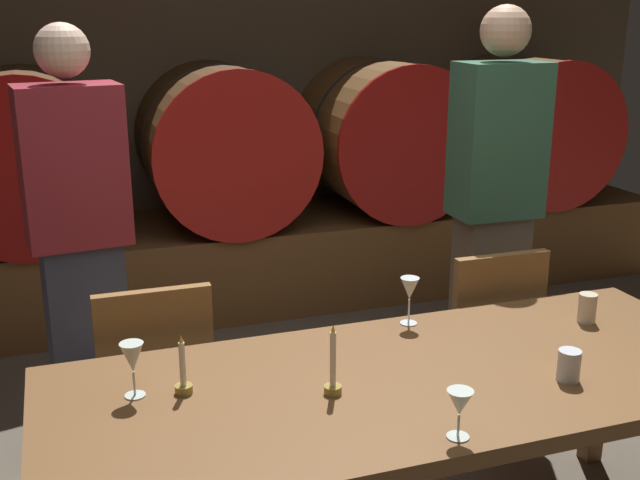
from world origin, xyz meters
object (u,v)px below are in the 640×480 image
at_px(wine_barrel_center, 222,145).
at_px(cup_left, 569,365).
at_px(wine_barrel_left, 25,156).
at_px(wine_glass_left, 132,359).
at_px(dining_table, 409,396).
at_px(guest_right, 494,207).
at_px(candle_right, 333,375).
at_px(wine_glass_center, 460,404).
at_px(wine_barrel_right, 383,135).
at_px(chair_left, 155,381).
at_px(wine_barrel_far_right, 523,128).
at_px(wine_glass_right, 410,290).
at_px(chair_right, 483,337).
at_px(cup_right, 587,308).
at_px(guest_left, 80,247).
at_px(candle_left, 183,378).

xyz_separation_m(wine_barrel_center, cup_left, (0.43, -2.83, -0.23)).
bearing_deg(wine_barrel_left, cup_left, -61.36).
bearing_deg(wine_glass_left, wine_barrel_left, 97.06).
xyz_separation_m(wine_barrel_left, dining_table, (1.11, -2.65, -0.34)).
distance_m(guest_right, candle_right, 1.55).
height_order(wine_barrel_left, wine_glass_center, wine_barrel_left).
relative_size(wine_barrel_right, wine_glass_center, 7.16).
bearing_deg(chair_left, wine_barrel_far_right, -144.65).
xyz_separation_m(guest_right, cup_left, (-0.45, -1.19, -0.16)).
xyz_separation_m(chair_left, wine_glass_right, (0.86, -0.32, 0.36)).
bearing_deg(chair_left, wine_barrel_right, -131.39).
distance_m(wine_barrel_far_right, chair_right, 2.53).
relative_size(wine_barrel_right, wine_barrel_far_right, 1.00).
height_order(wine_barrel_left, cup_right, wine_barrel_left).
height_order(chair_right, cup_right, chair_right).
relative_size(dining_table, wine_glass_right, 12.88).
height_order(wine_barrel_far_right, guest_left, guest_left).
height_order(candle_right, wine_glass_right, candle_right).
distance_m(chair_right, cup_left, 0.89).
bearing_deg(wine_glass_left, wine_barrel_center, 72.23).
height_order(candle_left, candle_right, candle_right).
xyz_separation_m(guest_left, guest_right, (1.78, -0.10, 0.04)).
bearing_deg(cup_left, wine_glass_left, 165.42).
xyz_separation_m(chair_left, cup_right, (1.46, -0.51, 0.29)).
height_order(chair_left, candle_right, candle_right).
distance_m(wine_barrel_left, chair_left, 2.08).
height_order(wine_barrel_right, wine_glass_center, wine_barrel_right).
bearing_deg(chair_right, chair_left, -1.52).
bearing_deg(candle_right, chair_left, 120.99).
xyz_separation_m(chair_right, wine_glass_right, (-0.48, -0.27, 0.36)).
bearing_deg(wine_barrel_center, guest_left, -120.29).
relative_size(chair_left, guest_left, 0.50).
xyz_separation_m(chair_left, wine_glass_center, (0.66, -1.04, 0.33)).
bearing_deg(chair_right, wine_barrel_far_right, -125.58).
bearing_deg(guest_left, guest_right, 169.61).
distance_m(wine_barrel_left, wine_barrel_far_right, 3.21).
relative_size(wine_barrel_left, wine_barrel_right, 1.00).
relative_size(wine_glass_right, cup_right, 1.63).
bearing_deg(candle_right, cup_left, -12.14).
distance_m(chair_right, guest_right, 0.63).
relative_size(wine_barrel_center, guest_right, 0.53).
distance_m(wine_barrel_left, candle_left, 2.59).
distance_m(wine_barrel_center, wine_glass_right, 2.29).
relative_size(wine_barrel_center, cup_left, 10.01).
xyz_separation_m(wine_barrel_right, candle_left, (-1.72, -2.54, -0.23)).
bearing_deg(wine_barrel_center, guest_right, -61.74).
bearing_deg(guest_right, wine_barrel_left, -38.23).
bearing_deg(cup_right, wine_barrel_left, 127.30).
height_order(wine_barrel_far_right, candle_left, wine_barrel_far_right).
xyz_separation_m(wine_barrel_center, guest_left, (-0.90, -1.54, -0.10)).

